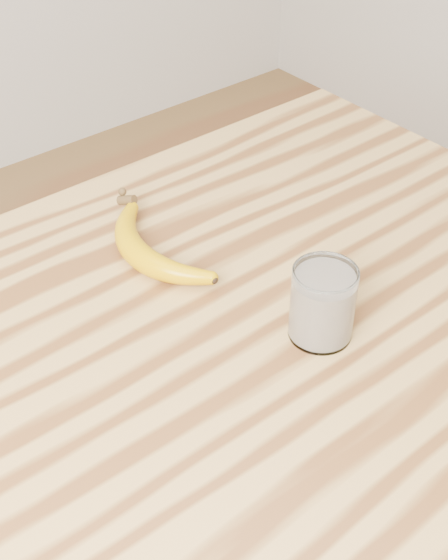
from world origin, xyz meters
TOP-DOWN VIEW (x-y plane):
  - table at (0.00, 0.00)m, footprint 1.20×0.80m
  - smoothie_glass at (0.10, -0.10)m, footprint 0.08×0.08m
  - banana at (0.00, 0.16)m, footprint 0.13×0.31m

SIDE VIEW (x-z plane):
  - table at x=0.00m, z-range 0.32..1.22m
  - banana at x=0.00m, z-range 0.90..0.94m
  - smoothie_glass at x=0.10m, z-range 0.90..1.00m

